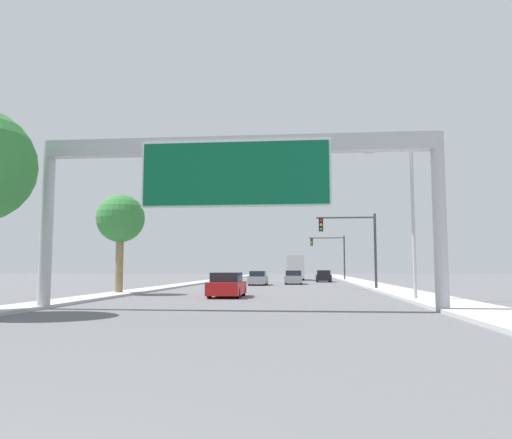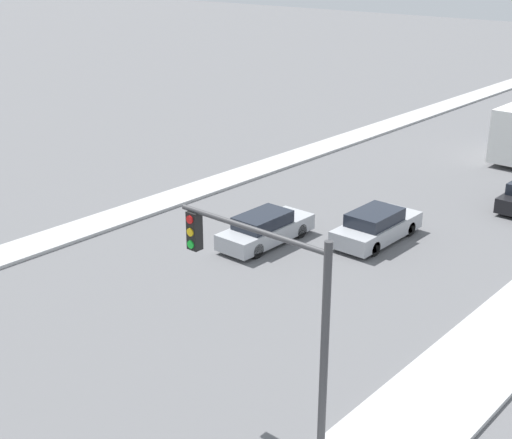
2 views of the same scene
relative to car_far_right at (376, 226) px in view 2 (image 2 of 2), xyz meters
name	(u,v)px [view 2 (image 2 of 2)]	position (x,y,z in m)	size (l,w,h in m)	color
median_strip_left	(302,155)	(-10.75, 8.67, -0.61)	(2.00, 120.00, 0.15)	#B4B4B4
car_far_right	(376,226)	(0.00, 0.00, 0.00)	(1.84, 4.77, 1.45)	#A5A8AD
car_far_center	(265,229)	(-3.50, -3.40, -0.02)	(1.71, 4.78, 1.41)	#A5A8AD
traffic_light_near_intersection	(275,299)	(5.22, -13.33, 3.44)	(4.75, 0.32, 6.06)	#3D3D3F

